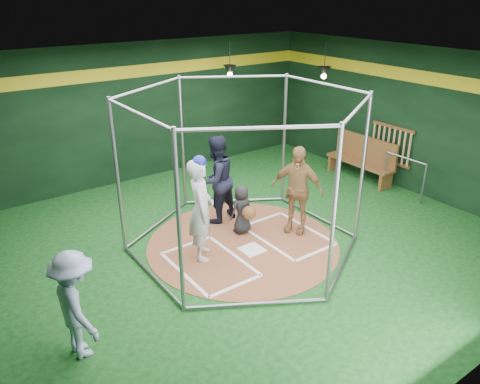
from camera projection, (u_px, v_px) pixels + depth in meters
room_shell at (243, 161)px, 8.62m from camera, size 10.10×9.10×3.53m
clay_disc at (243, 244)px, 9.31m from camera, size 3.80×3.80×0.01m
home_plate at (252, 250)px, 9.09m from camera, size 0.43×0.43×0.01m
batter_box_left at (209, 264)px, 8.62m from camera, size 1.17×1.77×0.01m
batter_box_right at (287, 235)px, 9.63m from camera, size 1.17×1.77×0.01m
batting_cage at (243, 174)px, 8.72m from camera, size 4.05×4.67×3.00m
bat_rack at (391, 144)px, 11.83m from camera, size 0.07×1.25×0.98m
pendant_lamp_near at (230, 70)px, 12.07m from camera, size 0.34×0.34×0.90m
pendant_lamp_far at (324, 71)px, 11.84m from camera, size 0.34×0.34×0.90m
batter_figure at (201, 208)px, 8.49m from camera, size 0.75×0.85×2.02m
visitor_leopard at (297, 190)px, 9.47m from camera, size 0.95×1.16×1.85m
catcher_figure at (242, 210)px, 9.54m from camera, size 0.53×0.57×1.04m
umpire at (216, 179)px, 9.90m from camera, size 1.04×0.87×1.91m
bystander_blue at (76, 305)px, 6.25m from camera, size 0.66×1.07×1.60m
dugout_bench at (362, 157)px, 12.32m from camera, size 0.46×1.97×1.15m
steel_railing at (405, 170)px, 11.22m from camera, size 0.05×1.15×1.00m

